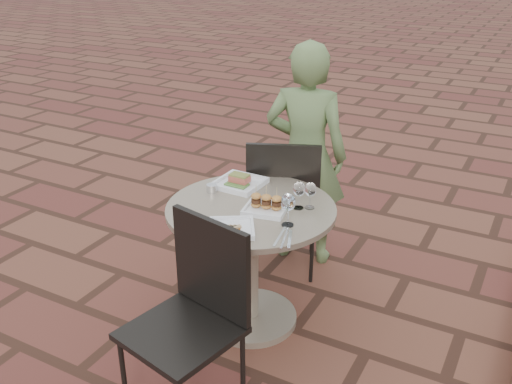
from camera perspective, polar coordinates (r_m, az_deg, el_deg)
The scene contains 13 objects.
ground at distance 3.47m, azimuth -2.52°, elevation -11.60°, with size 60.00×60.00×0.00m, color #583022.
cafe_table at distance 3.12m, azimuth -0.49°, elevation -5.52°, with size 0.90×0.90×0.73m.
chair_far at distance 3.55m, azimuth 2.77°, elevation -0.45°, with size 0.58×0.58×0.93m.
chair_near at distance 2.57m, azimuth -6.06°, elevation -11.12°, with size 0.52×0.52×0.93m.
diner at distance 3.69m, azimuth 4.99°, elevation 3.64°, with size 0.54×0.35×1.47m, color #546B3B.
plate_salmon at distance 3.24m, azimuth -1.67°, elevation 0.97°, with size 0.26×0.26×0.07m.
plate_sliders at distance 2.95m, azimuth 1.03°, elevation -1.29°, with size 0.25×0.25×0.14m.
plate_tuna at distance 2.76m, azimuth -2.47°, elevation -3.63°, with size 0.30×0.30×0.03m.
wine_glass_right at distance 2.76m, azimuth 3.23°, elevation -1.11°, with size 0.07×0.07×0.17m.
wine_glass_mid at distance 2.95m, azimuth 4.33°, elevation 0.24°, with size 0.06×0.06×0.15m.
wine_glass_far at distance 2.96m, azimuth 5.46°, elevation 0.20°, with size 0.06×0.06×0.15m.
steel_ramekin at distance 3.17m, azimuth -4.43°, elevation 0.37°, with size 0.06×0.06×0.05m, color silver.
cutlery_set at distance 2.70m, azimuth 2.88°, elevation -4.59°, with size 0.09×0.21×0.00m, color silver, non-canonical shape.
Camera 1 is at (1.46, -2.40, 2.04)m, focal length 40.00 mm.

